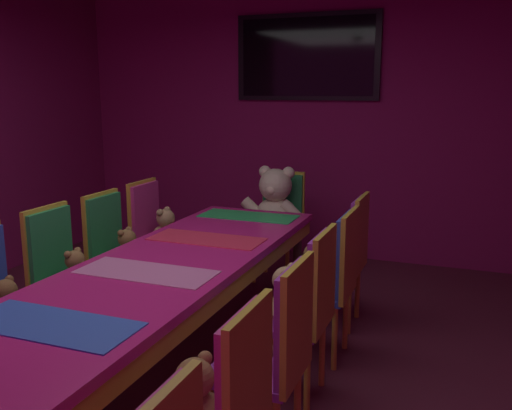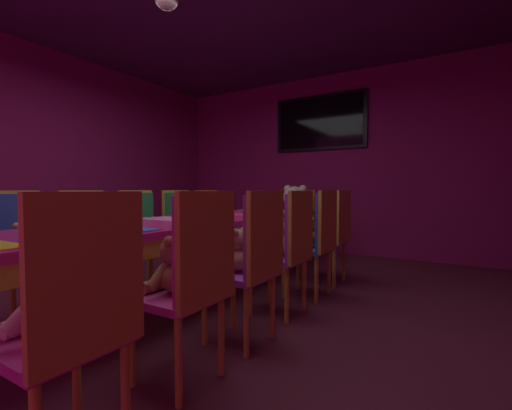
% 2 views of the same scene
% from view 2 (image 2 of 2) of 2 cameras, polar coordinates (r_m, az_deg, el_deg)
% --- Properties ---
extents(ground_plane, '(7.90, 7.90, 0.00)m').
position_cam_2_polar(ground_plane, '(3.09, -11.76, -16.25)').
color(ground_plane, '#591E33').
extents(wall_back, '(5.20, 0.12, 2.80)m').
position_cam_2_polar(wall_back, '(5.71, 10.73, 6.58)').
color(wall_back, '#8C1959').
rests_on(wall_back, ground_plane).
extents(wall_left, '(0.12, 6.40, 2.80)m').
position_cam_2_polar(wall_left, '(5.09, -34.02, 6.70)').
color(wall_left, '#8C1959').
rests_on(wall_left, ground_plane).
extents(banquet_table, '(0.90, 3.55, 0.75)m').
position_cam_2_polar(banquet_table, '(2.94, -11.88, -4.03)').
color(banquet_table, '#C61E72').
rests_on(banquet_table, ground_plane).
extents(chair_left_1, '(0.42, 0.41, 0.98)m').
position_cam_2_polar(chair_left_1, '(3.13, -34.62, -5.16)').
color(chair_left_1, '#2D47B2').
rests_on(chair_left_1, ground_plane).
extents(teddy_left_1, '(0.25, 0.32, 0.30)m').
position_cam_2_polar(teddy_left_1, '(3.00, -33.48, -5.63)').
color(teddy_left_1, tan).
rests_on(teddy_left_1, chair_left_1).
extents(chair_left_2, '(0.42, 0.41, 0.98)m').
position_cam_2_polar(chair_left_2, '(3.41, -25.90, -4.38)').
color(chair_left_2, '#2D47B2').
rests_on(chair_left_2, ground_plane).
extents(teddy_left_2, '(0.21, 0.27, 0.26)m').
position_cam_2_polar(teddy_left_2, '(3.29, -24.55, -5.07)').
color(teddy_left_2, brown).
rests_on(teddy_left_2, chair_left_2).
extents(chair_left_3, '(0.42, 0.41, 0.98)m').
position_cam_2_polar(chair_left_3, '(3.77, -18.32, -3.61)').
color(chair_left_3, '#268C4C').
rests_on(chair_left_3, ground_plane).
extents(teddy_left_3, '(0.21, 0.27, 0.26)m').
position_cam_2_polar(teddy_left_3, '(3.67, -16.87, -4.18)').
color(teddy_left_3, olive).
rests_on(teddy_left_3, chair_left_3).
extents(chair_left_4, '(0.42, 0.41, 0.98)m').
position_cam_2_polar(chair_left_4, '(4.14, -12.24, -3.01)').
color(chair_left_4, '#268C4C').
rests_on(chair_left_4, ground_plane).
extents(teddy_left_4, '(0.22, 0.29, 0.27)m').
position_cam_2_polar(teddy_left_4, '(4.04, -10.77, -3.43)').
color(teddy_left_4, olive).
rests_on(teddy_left_4, chair_left_4).
extents(chair_left_5, '(0.42, 0.41, 0.98)m').
position_cam_2_polar(chair_left_5, '(4.58, -7.35, -2.44)').
color(chair_left_5, '#CC338C').
rests_on(chair_left_5, ground_plane).
extents(teddy_left_5, '(0.25, 0.33, 0.31)m').
position_cam_2_polar(teddy_left_5, '(4.49, -5.90, -2.60)').
color(teddy_left_5, tan).
rests_on(teddy_left_5, chair_left_5).
extents(chair_right_0, '(0.42, 0.41, 0.98)m').
position_cam_2_polar(chair_right_0, '(1.38, -27.29, -14.39)').
color(chair_right_0, '#CC338C').
rests_on(chair_right_0, ground_plane).
extents(teddy_right_0, '(0.26, 0.33, 0.31)m').
position_cam_2_polar(teddy_right_0, '(1.50, -30.28, -13.20)').
color(teddy_right_0, beige).
rests_on(teddy_right_0, chair_right_0).
extents(chair_right_1, '(0.42, 0.41, 0.98)m').
position_cam_2_polar(chair_right_1, '(1.77, -9.93, -10.40)').
color(chair_right_1, '#CC338C').
rests_on(chair_right_1, ground_plane).
extents(teddy_right_1, '(0.25, 0.32, 0.30)m').
position_cam_2_polar(teddy_right_1, '(1.87, -13.33, -10.02)').
color(teddy_right_1, olive).
rests_on(teddy_right_1, chair_right_1).
extents(chair_right_2, '(0.42, 0.41, 0.98)m').
position_cam_2_polar(chair_right_2, '(2.20, -0.10, -7.79)').
color(chair_right_2, purple).
rests_on(chair_right_2, ground_plane).
extents(teddy_right_2, '(0.23, 0.30, 0.28)m').
position_cam_2_polar(teddy_right_2, '(2.28, -3.22, -7.84)').
color(teddy_right_2, '#9E7247').
rests_on(teddy_right_2, chair_right_2).
extents(chair_right_3, '(0.42, 0.41, 0.98)m').
position_cam_2_polar(chair_right_3, '(2.73, 5.90, -5.80)').
color(chair_right_3, purple).
rests_on(chair_right_3, ground_plane).
extents(teddy_right_3, '(0.25, 0.33, 0.31)m').
position_cam_2_polar(teddy_right_3, '(2.79, 3.19, -5.70)').
color(teddy_right_3, tan).
rests_on(teddy_right_3, chair_right_3).
extents(chair_right_4, '(0.42, 0.41, 0.98)m').
position_cam_2_polar(chair_right_4, '(3.21, 10.40, -4.58)').
color(chair_right_4, '#2D47B2').
rests_on(chair_right_4, ground_plane).
extents(teddy_right_4, '(0.25, 0.33, 0.31)m').
position_cam_2_polar(teddy_right_4, '(3.26, 8.00, -4.54)').
color(teddy_right_4, brown).
rests_on(teddy_right_4, chair_right_4).
extents(chair_right_5, '(0.42, 0.41, 0.98)m').
position_cam_2_polar(chair_right_5, '(3.74, 13.06, -3.59)').
color(chair_right_5, purple).
rests_on(chair_right_5, ground_plane).
extents(throne_chair, '(0.41, 0.42, 0.98)m').
position_cam_2_polar(throne_chair, '(4.90, 7.04, -2.12)').
color(throne_chair, '#268C4C').
rests_on(throne_chair, ground_plane).
extents(king_teddy_bear, '(0.63, 0.49, 0.60)m').
position_cam_2_polar(king_teddy_bear, '(4.74, 6.22, -0.86)').
color(king_teddy_bear, beige).
rests_on(king_teddy_bear, throne_chair).
extents(wall_tv, '(1.48, 0.06, 0.86)m').
position_cam_2_polar(wall_tv, '(5.71, 10.45, 13.17)').
color(wall_tv, black).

